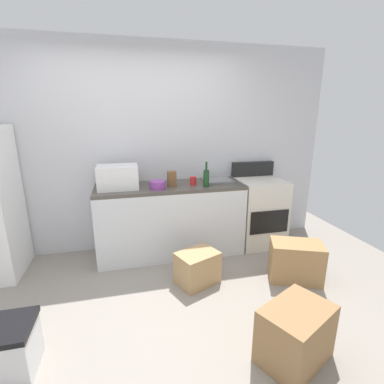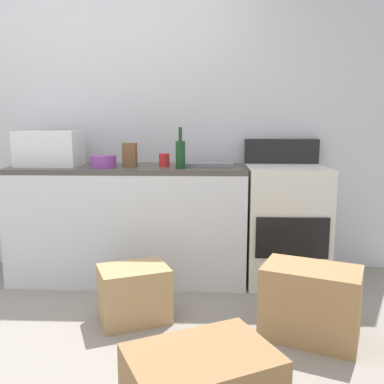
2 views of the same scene
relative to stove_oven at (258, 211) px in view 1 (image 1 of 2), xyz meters
The scene contains 14 objects.
ground_plane 1.99m from the stove_oven, 141.59° to the right, with size 6.00×6.00×0.00m, color gray.
wall_back 1.77m from the stove_oven, 167.22° to the left, with size 5.00×0.10×2.60m, color silver.
kitchen_counter 1.22m from the stove_oven, behind, with size 1.80×0.60×0.90m.
stove_oven is the anchor object (origin of this frame).
microwave 1.92m from the stove_oven, behind, with size 0.46×0.34×0.27m, color white.
sink_basin 0.74m from the stove_oven, behind, with size 0.36×0.32×0.03m, color slate.
wine_bottle 0.99m from the stove_oven, 167.95° to the right, with size 0.07×0.07×0.30m.
coffee_mug 1.06m from the stove_oven, behind, with size 0.08×0.08×0.10m, color red.
knife_block 1.31m from the stove_oven, behind, with size 0.10×0.10×0.18m, color brown.
mixing_bowl 1.47m from the stove_oven, behind, with size 0.19×0.19×0.09m, color purple.
cardboard_box_large 1.34m from the stove_oven, 144.55° to the right, with size 0.42×0.31×0.35m, color tan.
cardboard_box_medium 1.98m from the stove_oven, 108.45° to the right, with size 0.51×0.36×0.43m, color olive.
cardboard_box_small 0.97m from the stove_oven, 90.80° to the right, with size 0.53×0.33×0.43m, color #A37A4C.
storage_bin 3.06m from the stove_oven, 150.45° to the right, with size 0.46×0.36×0.38m.
Camera 1 is at (-0.22, -2.10, 1.75)m, focal length 26.20 mm.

